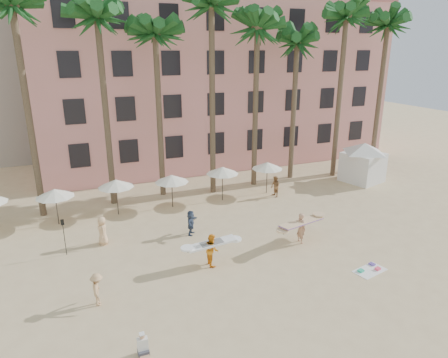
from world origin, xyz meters
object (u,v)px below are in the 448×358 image
Objects in this scene: pink_hotel at (210,82)px; cabana at (363,159)px; carrier_yellow at (301,226)px; carrier_white at (212,249)px.

pink_hotel is 17.74m from cabana.
carrier_yellow reaches higher than carrier_white.
carrier_yellow is 1.28× the size of carrier_white.
pink_hotel is 23.23m from carrier_yellow.
carrier_white is at bearing -175.91° from carrier_yellow.
cabana is 1.57× the size of carrier_yellow.
pink_hotel is 24.95m from carrier_white.
pink_hotel is 9.87× the size of carrier_yellow.
carrier_white is (-17.55, -8.64, -1.10)m from cabana.
cabana is (9.36, -13.86, -5.93)m from pink_hotel.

